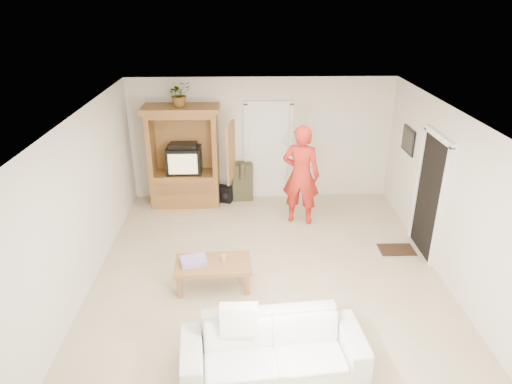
# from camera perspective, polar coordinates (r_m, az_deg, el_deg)

# --- Properties ---
(floor) EXTENTS (6.00, 6.00, 0.00)m
(floor) POSITION_cam_1_polar(r_m,az_deg,el_deg) (7.52, 1.46, -9.90)
(floor) COLOR tan
(floor) RESTS_ON ground
(ceiling) EXTENTS (6.00, 6.00, 0.00)m
(ceiling) POSITION_cam_1_polar(r_m,az_deg,el_deg) (6.44, 1.71, 9.67)
(ceiling) COLOR white
(ceiling) RESTS_ON floor
(wall_back) EXTENTS (5.50, 0.00, 5.50)m
(wall_back) POSITION_cam_1_polar(r_m,az_deg,el_deg) (9.68, 0.64, 6.61)
(wall_back) COLOR silver
(wall_back) RESTS_ON floor
(wall_front) EXTENTS (5.50, 0.00, 5.50)m
(wall_front) POSITION_cam_1_polar(r_m,az_deg,el_deg) (4.35, 3.74, -17.72)
(wall_front) COLOR silver
(wall_front) RESTS_ON floor
(wall_left) EXTENTS (0.00, 6.00, 6.00)m
(wall_left) POSITION_cam_1_polar(r_m,az_deg,el_deg) (7.28, -20.60, -1.07)
(wall_left) COLOR silver
(wall_left) RESTS_ON floor
(wall_right) EXTENTS (0.00, 6.00, 6.00)m
(wall_right) POSITION_cam_1_polar(r_m,az_deg,el_deg) (7.54, 22.93, -0.57)
(wall_right) COLOR silver
(wall_right) RESTS_ON floor
(armoire) EXTENTS (1.82, 1.14, 2.10)m
(armoire) POSITION_cam_1_polar(r_m,az_deg,el_deg) (9.56, -8.79, 3.61)
(armoire) COLOR brown
(armoire) RESTS_ON floor
(door_back) EXTENTS (0.85, 0.05, 2.04)m
(door_back) POSITION_cam_1_polar(r_m,az_deg,el_deg) (9.75, 1.53, 4.99)
(door_back) COLOR white
(door_back) RESTS_ON floor
(doorway_right) EXTENTS (0.05, 0.90, 2.04)m
(doorway_right) POSITION_cam_1_polar(r_m,az_deg,el_deg) (8.14, 20.85, -0.61)
(doorway_right) COLOR black
(doorway_right) RESTS_ON floor
(framed_picture) EXTENTS (0.03, 0.60, 0.48)m
(framed_picture) POSITION_cam_1_polar(r_m,az_deg,el_deg) (9.08, 18.52, 6.14)
(framed_picture) COLOR black
(framed_picture) RESTS_ON wall_right
(doormat) EXTENTS (0.60, 0.40, 0.02)m
(doormat) POSITION_cam_1_polar(r_m,az_deg,el_deg) (8.44, 17.16, -6.90)
(doormat) COLOR #382316
(doormat) RESTS_ON floor
(plant) EXTENTS (0.57, 0.55, 0.49)m
(plant) POSITION_cam_1_polar(r_m,az_deg,el_deg) (9.14, -9.54, 12.00)
(plant) COLOR #4C7238
(plant) RESTS_ON armoire
(man) EXTENTS (0.81, 0.64, 1.95)m
(man) POSITION_cam_1_polar(r_m,az_deg,el_deg) (8.68, 5.64, 2.12)
(man) COLOR red
(man) RESTS_ON floor
(sofa) EXTENTS (2.25, 1.06, 0.64)m
(sofa) POSITION_cam_1_polar(r_m,az_deg,el_deg) (5.71, 2.15, -18.79)
(sofa) COLOR silver
(sofa) RESTS_ON floor
(coffee_table) EXTENTS (1.18, 0.69, 0.43)m
(coffee_table) POSITION_cam_1_polar(r_m,az_deg,el_deg) (7.01, -5.36, -9.17)
(coffee_table) COLOR olive
(coffee_table) RESTS_ON floor
(towel) EXTENTS (0.44, 0.37, 0.08)m
(towel) POSITION_cam_1_polar(r_m,az_deg,el_deg) (6.98, -7.81, -8.51)
(towel) COLOR #F150A2
(towel) RESTS_ON coffee_table
(candle) EXTENTS (0.08, 0.08, 0.10)m
(candle) POSITION_cam_1_polar(r_m,az_deg,el_deg) (6.99, -4.08, -8.21)
(candle) COLOR tan
(candle) RESTS_ON coffee_table
(backpack_black) EXTENTS (0.34, 0.27, 0.36)m
(backpack_black) POSITION_cam_1_polar(r_m,az_deg,el_deg) (9.77, -3.91, -0.30)
(backpack_black) COLOR black
(backpack_black) RESTS_ON floor
(backpack_olive) EXTENTS (0.46, 0.35, 0.82)m
(backpack_olive) POSITION_cam_1_polar(r_m,az_deg,el_deg) (9.84, -1.71, 1.39)
(backpack_olive) COLOR #47442B
(backpack_olive) RESTS_ON floor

